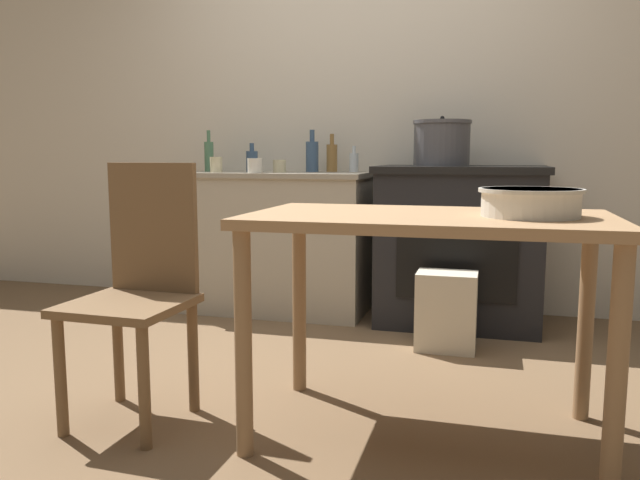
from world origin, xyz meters
TOP-DOWN VIEW (x-y plane):
  - ground_plane at (0.00, 0.00)m, footprint 14.00×14.00m
  - wall_back at (0.00, 1.58)m, footprint 8.00×0.07m
  - counter_cabinet at (-0.50, 1.26)m, footprint 1.17×0.60m
  - stove at (0.62, 1.24)m, footprint 0.94×0.65m
  - work_table at (0.59, -0.31)m, footprint 1.19×0.69m
  - chair at (-0.44, -0.41)m, footprint 0.41×0.41m
  - flour_sack at (0.59, 0.70)m, footprint 0.29×0.21m
  - stock_pot at (0.51, 1.20)m, footprint 0.32×0.32m
  - mixing_bowl_large at (0.91, -0.31)m, footprint 0.32×0.32m
  - bottle_far_left at (-0.30, 1.36)m, footprint 0.08×0.08m
  - bottle_left at (-0.04, 1.42)m, footprint 0.06×0.06m
  - bottle_mid_left at (-0.69, 1.34)m, footprint 0.07×0.07m
  - bottle_center_left at (-0.96, 1.29)m, footprint 0.06×0.06m
  - bottle_center at (-0.18, 1.42)m, footprint 0.07×0.07m
  - cup_center_right at (-0.81, 1.08)m, footprint 0.07×0.07m
  - cup_mid_right at (-0.45, 1.18)m, footprint 0.08×0.08m
  - cup_right at (-0.56, 1.05)m, footprint 0.09×0.09m

SIDE VIEW (x-z plane):
  - ground_plane at x=0.00m, z-range 0.00..0.00m
  - flour_sack at x=0.59m, z-range 0.00..0.39m
  - counter_cabinet at x=-0.50m, z-range 0.00..0.87m
  - stove at x=0.62m, z-range 0.00..0.91m
  - chair at x=-0.44m, z-range 0.03..0.97m
  - work_table at x=0.59m, z-range 0.28..1.05m
  - mixing_bowl_large at x=0.91m, z-range 0.78..0.87m
  - cup_mid_right at x=-0.45m, z-range 0.87..0.94m
  - cup_right at x=-0.56m, z-range 0.87..0.95m
  - cup_center_right at x=-0.81m, z-range 0.87..0.96m
  - bottle_left at x=-0.04m, z-range 0.85..1.01m
  - bottle_mid_left at x=-0.69m, z-range 0.84..1.02m
  - bottle_center at x=-0.18m, z-range 0.84..1.07m
  - bottle_far_left at x=-0.30m, z-range 0.84..1.10m
  - bottle_center_left at x=-0.96m, z-range 0.84..1.10m
  - stock_pot at x=0.51m, z-range 0.90..1.17m
  - wall_back at x=0.00m, z-range 0.00..2.55m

